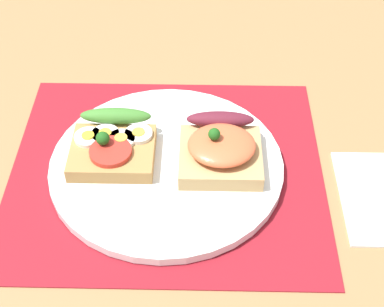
% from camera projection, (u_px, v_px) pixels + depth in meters
% --- Properties ---
extents(ground_plane, '(1.20, 0.90, 0.03)m').
position_uv_depth(ground_plane, '(167.00, 180.00, 0.70)').
color(ground_plane, '#9A7146').
extents(placemat, '(0.37, 0.33, 0.00)m').
position_uv_depth(placemat, '(167.00, 170.00, 0.69)').
color(placemat, maroon).
rests_on(placemat, ground_plane).
extents(plate, '(0.27, 0.27, 0.01)m').
position_uv_depth(plate, '(167.00, 166.00, 0.69)').
color(plate, white).
rests_on(plate, placemat).
extents(sandwich_egg_tomato, '(0.10, 0.10, 0.04)m').
position_uv_depth(sandwich_egg_tomato, '(113.00, 145.00, 0.68)').
color(sandwich_egg_tomato, '#AE7F46').
rests_on(sandwich_egg_tomato, plate).
extents(sandwich_salmon, '(0.09, 0.10, 0.05)m').
position_uv_depth(sandwich_salmon, '(221.00, 150.00, 0.67)').
color(sandwich_salmon, tan).
rests_on(sandwich_salmon, plate).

